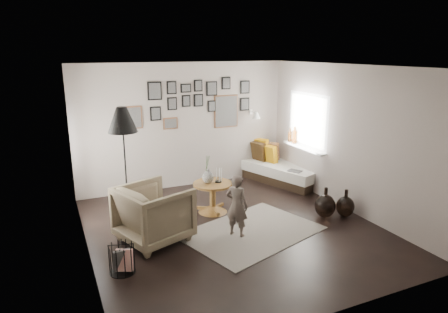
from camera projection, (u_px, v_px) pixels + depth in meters
name	position (u px, v px, depth m)	size (l,w,h in m)	color
ground	(234.00, 229.00, 6.53)	(4.80, 4.80, 0.00)	black
wall_back	(184.00, 126.00, 8.30)	(4.50, 4.50, 0.00)	gray
wall_front	(336.00, 205.00, 4.08)	(4.50, 4.50, 0.00)	gray
wall_left	(82.00, 169.00, 5.29)	(4.80, 4.80, 0.00)	gray
wall_right	(348.00, 139.00, 7.09)	(4.80, 4.80, 0.00)	gray
ceiling	(235.00, 66.00, 5.85)	(4.80, 4.80, 0.00)	white
door_left	(77.00, 164.00, 6.42)	(0.00, 2.14, 2.14)	white
window_right	(300.00, 144.00, 8.33)	(0.15, 1.32, 1.30)	white
gallery_wall	(197.00, 104.00, 8.29)	(2.74, 0.03, 1.08)	brown
wall_sconce	(256.00, 115.00, 8.64)	(0.18, 0.36, 0.16)	white
rug	(251.00, 232.00, 6.41)	(2.09, 1.46, 0.01)	beige
pedestal_table	(213.00, 198.00, 7.16)	(0.70, 0.70, 0.55)	brown
vase	(208.00, 175.00, 7.02)	(0.20, 0.20, 0.50)	black
candles	(218.00, 175.00, 7.09)	(0.12, 0.12, 0.26)	black
daybed	(280.00, 169.00, 8.84)	(1.34, 1.95, 0.88)	black
magazine_on_daybed	(295.00, 171.00, 8.23)	(0.20, 0.27, 0.01)	black
armchair	(154.00, 214.00, 6.03)	(0.94, 0.97, 0.88)	#74674E
armchair_cushion	(155.00, 210.00, 6.07)	(0.40, 0.40, 0.10)	white
floor_lamp	(123.00, 124.00, 6.19)	(0.46, 0.46, 1.99)	black
magazine_basket	(122.00, 259.00, 5.21)	(0.39, 0.39, 0.40)	black
demijohn_large	(325.00, 206.00, 6.94)	(0.36, 0.36, 0.54)	black
demijohn_small	(345.00, 206.00, 6.97)	(0.32, 0.32, 0.49)	black
child	(237.00, 206.00, 6.17)	(0.37, 0.24, 1.01)	#5E524A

